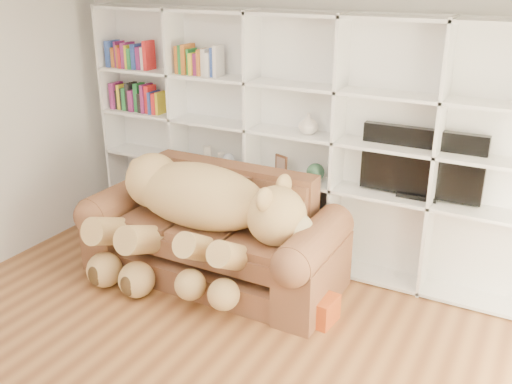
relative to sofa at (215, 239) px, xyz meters
The scene contains 13 objects.
wall_back 1.38m from the sofa, 60.78° to the left, with size 5.00×0.02×2.70m, color silver.
bookshelf 1.20m from the sofa, 71.53° to the left, with size 4.43×0.35×2.40m.
sofa is the anchor object (origin of this frame).
teddy_bear 0.40m from the sofa, 111.02° to the right, with size 1.98×1.04×1.15m.
throw_pillow 0.67m from the sofa, 163.36° to the left, with size 0.41×0.13×0.41m, color #5D0F19.
gift_box 1.21m from the sofa, 12.28° to the right, with size 0.29×0.27×0.23m, color #BC4A19.
tv 1.98m from the sofa, 23.23° to the left, with size 1.05×0.18×0.62m.
picture_frame 0.96m from the sofa, 61.91° to the left, with size 0.15×0.03×0.19m, color #512E1B.
green_vase 1.13m from the sofa, 43.02° to the left, with size 0.17×0.17×0.17m, color #2B533A.
figurine_tall 1.01m from the sofa, 126.47° to the left, with size 0.09×0.09×0.17m, color silver.
figurine_short 0.92m from the sofa, 115.88° to the left, with size 0.07×0.07×0.12m, color silver.
snow_globe 0.90m from the sofa, 109.60° to the left, with size 0.12×0.12×0.12m, color silver.
shelf_vase 1.38m from the sofa, 46.86° to the left, with size 0.19×0.19×0.19m, color white.
Camera 1 is at (2.13, -2.41, 2.74)m, focal length 40.00 mm.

